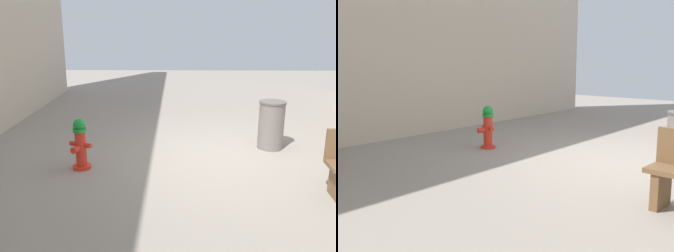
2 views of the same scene
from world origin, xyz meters
TOP-DOWN VIEW (x-y plane):
  - ground_plane at (0.00, 0.00)m, footprint 23.40×23.40m
  - fire_hydrant at (2.51, 0.71)m, footprint 0.40×0.38m
  - trash_bin at (-0.90, -0.39)m, footprint 0.50×0.50m

SIDE VIEW (x-z plane):
  - ground_plane at x=0.00m, z-range 0.00..0.00m
  - fire_hydrant at x=2.51m, z-range 0.00..0.87m
  - trash_bin at x=-0.90m, z-range 0.00..0.93m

